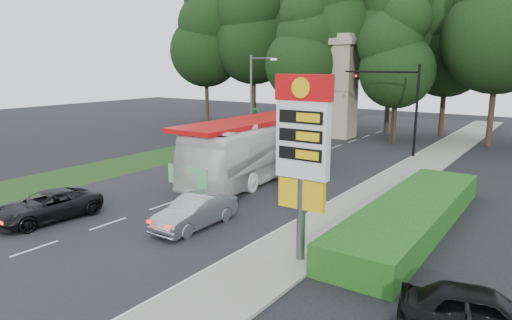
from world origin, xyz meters
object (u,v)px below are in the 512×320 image
Objects in this scene: sedan_silver at (195,212)px; traffic_signal_mast at (400,97)px; suv_charcoal at (47,206)px; streetlight_signs at (253,95)px; transit_bus at (259,147)px; parked_car_black at (481,313)px; gas_station_pylon at (303,144)px; monument at (342,86)px.

traffic_signal_mast is at bearing 84.33° from sedan_silver.
sedan_silver is 0.90× the size of suv_charcoal.
traffic_signal_mast is 1.47× the size of suv_charcoal.
streetlight_signs reaches higher than sedan_silver.
traffic_signal_mast is at bearing 60.29° from transit_bus.
transit_bus reaches higher than parked_car_black.
traffic_signal_mast is at bearing 8.92° from streetlight_signs.
gas_station_pylon reaches higher than transit_bus.
sedan_silver is at bearing -95.72° from traffic_signal_mast.
streetlight_signs is at bearing 32.09° from parked_car_black.
streetlight_signs is at bearing 105.18° from suv_charcoal.
monument is 28.39m from sedan_silver.
streetlight_signs is 12.75m from transit_bus.
streetlight_signs reaches higher than suv_charcoal.
transit_bus reaches higher than sedan_silver.
suv_charcoal is (-6.33, -3.24, -0.04)m from sedan_silver.
transit_bus is at bearing -53.19° from streetlight_signs.
transit_bus reaches higher than suv_charcoal.
gas_station_pylon is at bearing 17.56° from suv_charcoal.
streetlight_signs is 1.91× the size of parked_car_black.
gas_station_pylon is 0.68× the size of monument.
monument is (-7.68, 6.00, 0.43)m from traffic_signal_mast.
transit_bus is at bearing 107.72° from sedan_silver.
traffic_signal_mast is 25.77m from parked_car_black.
traffic_signal_mast is 1.64× the size of sedan_silver.
traffic_signal_mast is 12.83m from streetlight_signs.
monument is 18.45m from transit_bus.
gas_station_pylon reaches higher than parked_car_black.
gas_station_pylon is 7.47m from parked_car_black.
parked_car_black is at bearing -59.32° from monument.
sedan_silver is (5.53, -27.50, -4.38)m from monument.
monument is at bearing 16.49° from parked_car_black.
parked_car_black is (6.30, -1.49, -3.73)m from gas_station_pylon.
gas_station_pylon is 6.81m from sedan_silver.
gas_station_pylon is 0.95× the size of traffic_signal_mast.
streetlight_signs is 22.47m from sedan_silver.
traffic_signal_mast is at bearing 75.82° from suv_charcoal.
monument reaches higher than sedan_silver.
traffic_signal_mast reaches higher than suv_charcoal.
streetlight_signs is (-12.67, -1.99, -0.23)m from traffic_signal_mast.
traffic_signal_mast reaches higher than parked_car_black.
monument is at bearing 142.00° from traffic_signal_mast.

